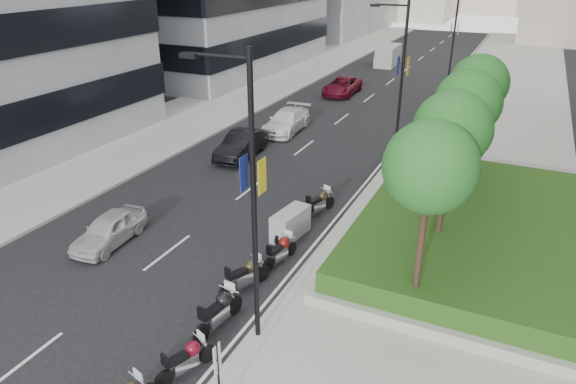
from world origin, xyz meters
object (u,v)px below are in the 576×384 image
Objects in this scene: motorcycle_6 at (319,202)px; car_b at (242,145)px; motorcycle_4 at (281,251)px; car_a at (109,229)px; parking_sign at (218,370)px; motorcycle_1 at (187,358)px; lamp_post_2 at (452,35)px; car_c at (287,121)px; lamp_post_1 at (399,75)px; car_d at (342,86)px; lamp_post_0 at (249,192)px; motorcycle_5 at (290,224)px; motorcycle_2 at (219,311)px; motorcycle_3 at (246,275)px; delivery_van at (388,56)px.

motorcycle_6 is 8.70m from car_b.
motorcycle_4 is 7.35m from car_a.
parking_sign is 1.29× the size of motorcycle_1.
lamp_post_2 is 3.60× the size of parking_sign.
car_c is (0.18, 16.97, 0.10)m from car_a.
lamp_post_1 is 16.97m from car_d.
parking_sign is (0.66, -3.00, -3.61)m from lamp_post_0.
motorcycle_5 is at bearing 103.81° from parking_sign.
car_c reaches higher than car_d.
parking_sign is 24.22m from car_c.
lamp_post_0 reaches higher than car_a.
motorcycle_2 is 1.10× the size of motorcycle_5.
lamp_post_1 is 17.67m from motorcycle_2.
motorcycle_4 is at bearing 13.59° from motorcycle_3.
motorcycle_2 reaches higher than motorcycle_4.
parking_sign is at bearing -71.96° from car_c.
motorcycle_5 is (-2.28, 9.28, -0.84)m from parking_sign.
motorcycle_1 is at bearing -74.97° from car_c.
car_a is at bearing 109.89° from motorcycle_3.
motorcycle_4 reaches higher than motorcycle_1.
lamp_post_0 is 1.76× the size of delivery_van.
car_d reaches higher than motorcycle_1.
lamp_post_0 is 16.83m from car_b.
lamp_post_2 is 4.31× the size of motorcycle_3.
car_a is at bearing 126.74° from motorcycle_5.
lamp_post_1 reaches higher than car_b.
lamp_post_2 is 37.49m from motorcycle_1.
motorcycle_1 is at bearing -167.56° from motorcycle_4.
car_c is (-6.61, 17.42, 0.15)m from motorcycle_3.
lamp_post_0 reaches higher than motorcycle_3.
car_d is at bearing 36.78° from motorcycle_3.
car_a is at bearing 113.89° from motorcycle_4.
lamp_post_2 is (0.00, 18.00, 0.00)m from lamp_post_1.
motorcycle_1 is 0.94× the size of motorcycle_4.
lamp_post_1 is 13.57m from motorcycle_4.
parking_sign is 1.20× the size of motorcycle_3.
car_b is at bearing -159.94° from lamp_post_1.
motorcycle_1 is 0.38× the size of car_c.
lamp_post_2 is 31.10m from motorcycle_4.
motorcycle_4 is 12.13m from car_b.
lamp_post_0 reaches higher than motorcycle_2.
motorcycle_3 is 0.41× the size of delivery_van.
motorcycle_6 is at bearing -81.98° from delivery_van.
car_b is at bearing -92.88° from delivery_van.
lamp_post_1 is 3.80× the size of motorcycle_2.
motorcycle_6 is (-0.24, 4.61, 0.02)m from motorcycle_4.
delivery_van is (-6.49, 39.59, 0.37)m from motorcycle_5.
car_c is at bearing -92.30° from delivery_van.
motorcycle_3 is 29.82m from car_d.
car_d is (-6.58, 24.92, 0.11)m from motorcycle_5.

